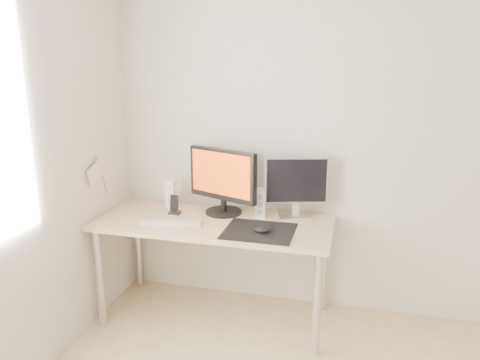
{
  "coord_description": "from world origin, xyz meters",
  "views": [
    {
      "loc": [
        -0.0,
        -1.5,
        1.82
      ],
      "look_at": [
        -0.77,
        1.45,
        1.01
      ],
      "focal_mm": 35.0,
      "sensor_mm": 36.0,
      "label": 1
    }
  ],
  "objects_px": {
    "main_monitor": "(223,179)",
    "second_monitor": "(296,184)",
    "keyboard": "(170,224)",
    "phone_dock": "(174,208)",
    "speaker_right": "(261,203)",
    "speaker_left": "(171,194)",
    "mouse": "(261,230)",
    "desk": "(215,231)"
  },
  "relations": [
    {
      "from": "speaker_right",
      "to": "keyboard",
      "type": "height_order",
      "value": "speaker_right"
    },
    {
      "from": "keyboard",
      "to": "phone_dock",
      "type": "height_order",
      "value": "phone_dock"
    },
    {
      "from": "desk",
      "to": "speaker_right",
      "type": "bearing_deg",
      "value": 26.17
    },
    {
      "from": "keyboard",
      "to": "phone_dock",
      "type": "relative_size",
      "value": 3.13
    },
    {
      "from": "desk",
      "to": "speaker_left",
      "type": "height_order",
      "value": "speaker_left"
    },
    {
      "from": "speaker_right",
      "to": "phone_dock",
      "type": "relative_size",
      "value": 1.48
    },
    {
      "from": "speaker_left",
      "to": "second_monitor",
      "type": "bearing_deg",
      "value": 1.45
    },
    {
      "from": "main_monitor",
      "to": "speaker_right",
      "type": "distance_m",
      "value": 0.32
    },
    {
      "from": "second_monitor",
      "to": "keyboard",
      "type": "height_order",
      "value": "second_monitor"
    },
    {
      "from": "speaker_right",
      "to": "desk",
      "type": "bearing_deg",
      "value": -153.83
    },
    {
      "from": "speaker_right",
      "to": "keyboard",
      "type": "relative_size",
      "value": 0.47
    },
    {
      "from": "speaker_right",
      "to": "main_monitor",
      "type": "bearing_deg",
      "value": 177.55
    },
    {
      "from": "mouse",
      "to": "speaker_right",
      "type": "xyz_separation_m",
      "value": [
        -0.07,
        0.3,
        0.08
      ]
    },
    {
      "from": "speaker_left",
      "to": "keyboard",
      "type": "bearing_deg",
      "value": -68.65
    },
    {
      "from": "desk",
      "to": "keyboard",
      "type": "xyz_separation_m",
      "value": [
        -0.25,
        -0.17,
        0.09
      ]
    },
    {
      "from": "desk",
      "to": "main_monitor",
      "type": "distance_m",
      "value": 0.37
    },
    {
      "from": "desk",
      "to": "second_monitor",
      "type": "xyz_separation_m",
      "value": [
        0.52,
        0.21,
        0.32
      ]
    },
    {
      "from": "desk",
      "to": "second_monitor",
      "type": "height_order",
      "value": "second_monitor"
    },
    {
      "from": "mouse",
      "to": "second_monitor",
      "type": "relative_size",
      "value": 0.22
    },
    {
      "from": "second_monitor",
      "to": "phone_dock",
      "type": "height_order",
      "value": "second_monitor"
    },
    {
      "from": "main_monitor",
      "to": "mouse",
      "type": "bearing_deg",
      "value": -41.85
    },
    {
      "from": "desk",
      "to": "second_monitor",
      "type": "relative_size",
      "value": 3.6
    },
    {
      "from": "phone_dock",
      "to": "speaker_right",
      "type": "bearing_deg",
      "value": 7.7
    },
    {
      "from": "desk",
      "to": "main_monitor",
      "type": "bearing_deg",
      "value": 85.34
    },
    {
      "from": "main_monitor",
      "to": "speaker_left",
      "type": "bearing_deg",
      "value": 175.2
    },
    {
      "from": "keyboard",
      "to": "desk",
      "type": "bearing_deg",
      "value": 33.67
    },
    {
      "from": "second_monitor",
      "to": "speaker_right",
      "type": "xyz_separation_m",
      "value": [
        -0.23,
        -0.07,
        -0.14
      ]
    },
    {
      "from": "mouse",
      "to": "main_monitor",
      "type": "xyz_separation_m",
      "value": [
        -0.35,
        0.31,
        0.23
      ]
    },
    {
      "from": "mouse",
      "to": "main_monitor",
      "type": "height_order",
      "value": "main_monitor"
    },
    {
      "from": "desk",
      "to": "phone_dock",
      "type": "relative_size",
      "value": 11.47
    },
    {
      "from": "second_monitor",
      "to": "speaker_right",
      "type": "height_order",
      "value": "second_monitor"
    },
    {
      "from": "desk",
      "to": "speaker_left",
      "type": "xyz_separation_m",
      "value": [
        -0.4,
        0.19,
        0.18
      ]
    },
    {
      "from": "speaker_left",
      "to": "phone_dock",
      "type": "bearing_deg",
      "value": -59.13
    },
    {
      "from": "desk",
      "to": "speaker_right",
      "type": "height_order",
      "value": "speaker_right"
    },
    {
      "from": "mouse",
      "to": "second_monitor",
      "type": "bearing_deg",
      "value": 66.11
    },
    {
      "from": "second_monitor",
      "to": "speaker_left",
      "type": "distance_m",
      "value": 0.93
    },
    {
      "from": "mouse",
      "to": "desk",
      "type": "height_order",
      "value": "mouse"
    },
    {
      "from": "speaker_left",
      "to": "phone_dock",
      "type": "height_order",
      "value": "speaker_left"
    },
    {
      "from": "main_monitor",
      "to": "second_monitor",
      "type": "xyz_separation_m",
      "value": [
        0.51,
        0.06,
        -0.01
      ]
    },
    {
      "from": "speaker_left",
      "to": "phone_dock",
      "type": "distance_m",
      "value": 0.16
    },
    {
      "from": "keyboard",
      "to": "phone_dock",
      "type": "bearing_deg",
      "value": 105.4
    },
    {
      "from": "keyboard",
      "to": "speaker_right",
      "type": "bearing_deg",
      "value": 29.8
    }
  ]
}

